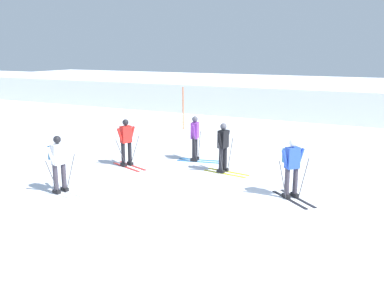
% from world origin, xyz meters
% --- Properties ---
extents(ground_plane, '(120.00, 120.00, 0.00)m').
position_xyz_m(ground_plane, '(0.00, 0.00, 0.00)').
color(ground_plane, silver).
extents(far_snow_ridge, '(80.00, 7.77, 1.87)m').
position_xyz_m(far_snow_ridge, '(0.00, 18.61, 0.93)').
color(far_snow_ridge, silver).
rests_on(far_snow_ridge, ground).
extents(skier_white, '(1.64, 0.99, 1.71)m').
position_xyz_m(skier_white, '(-4.35, -0.89, 0.96)').
color(skier_white, silver).
rests_on(skier_white, ground).
extents(skier_red, '(1.63, 0.95, 1.71)m').
position_xyz_m(skier_red, '(-4.31, 2.40, 0.92)').
color(skier_red, red).
rests_on(skier_red, ground).
extents(skier_black, '(1.63, 1.00, 1.71)m').
position_xyz_m(skier_black, '(-0.89, 3.22, 0.92)').
color(skier_black, gold).
rests_on(skier_black, ground).
extents(skier_purple, '(1.64, 0.98, 1.71)m').
position_xyz_m(skier_purple, '(-2.43, 4.17, 0.92)').
color(skier_purple, '#237AC6').
rests_on(skier_purple, ground).
extents(skier_blue, '(1.45, 1.33, 1.71)m').
position_xyz_m(skier_blue, '(1.79, 1.76, 0.96)').
color(skier_blue, black).
rests_on(skier_blue, ground).
extents(trail_marker_pole, '(0.06, 0.06, 2.24)m').
position_xyz_m(trail_marker_pole, '(-5.90, 9.68, 1.12)').
color(trail_marker_pole, '#C65614').
rests_on(trail_marker_pole, ground).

